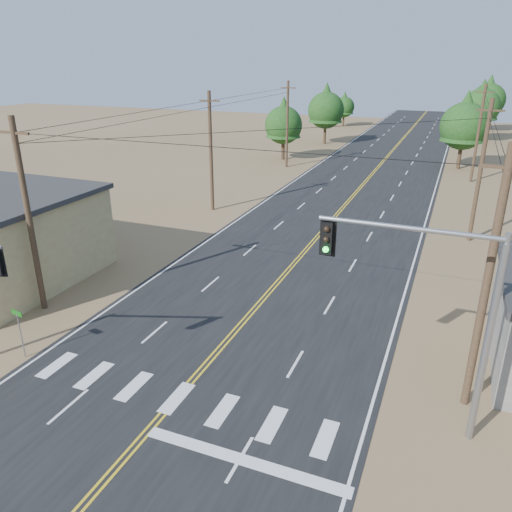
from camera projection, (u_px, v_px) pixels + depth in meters
The scene contains 15 objects.
road at pixel (323, 231), 38.54m from camera, with size 15.00×200.00×0.02m, color black.
utility_pole_left_near at pixel (29, 216), 24.83m from camera, with size 1.80×0.30×10.00m.
utility_pole_left_mid at pixel (211, 151), 42.04m from camera, with size 1.80×0.30×10.00m.
utility_pole_left_far at pixel (287, 124), 59.25m from camera, with size 1.80×0.30×10.00m.
utility_pole_right_near at pixel (487, 283), 17.49m from camera, with size 1.80×0.30×10.00m.
utility_pole_right_mid at pixel (480, 171), 34.70m from camera, with size 1.80×0.30×10.00m.
utility_pole_right_far at pixel (478, 133), 51.91m from camera, with size 1.80×0.30×10.00m.
signal_mast_right at pixel (438, 299), 16.30m from camera, with size 5.92×0.45×7.63m.
street_sign at pixel (19, 326), 21.77m from camera, with size 0.69×0.13×2.32m.
tree_left_near at pixel (284, 121), 63.79m from camera, with size 4.79×4.79×7.98m.
tree_left_mid at pixel (326, 106), 75.53m from camera, with size 5.45×5.45×9.08m.
tree_left_far at pixel (344, 105), 96.01m from camera, with size 3.89×3.89×6.48m.
tree_right_near at pixel (465, 121), 58.03m from camera, with size 5.47×5.47×9.11m.
tree_right_mid at pixel (481, 103), 77.61m from camera, with size 5.72×5.72×9.54m.
tree_right_far at pixel (489, 97), 88.42m from camera, with size 5.87×5.87×9.78m.
Camera 1 is at (8.97, -5.78, 12.48)m, focal length 35.00 mm.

